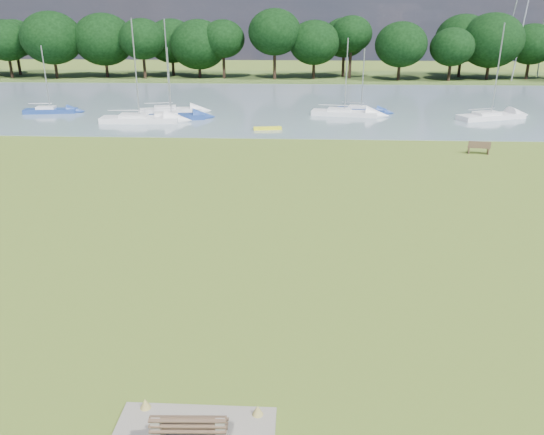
{
  "coord_description": "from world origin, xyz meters",
  "views": [
    {
      "loc": [
        2.59,
        -24.15,
        10.2
      ],
      "look_at": [
        1.43,
        -2.0,
        1.73
      ],
      "focal_mm": 35.0,
      "sensor_mm": 36.0,
      "label": 1
    }
  ],
  "objects_px": {
    "sailboat_1": "(344,111)",
    "sailboat_8": "(361,109)",
    "sailboat_2": "(171,115)",
    "sailboat_3": "(139,117)",
    "riverbank_bench": "(479,148)",
    "sailboat_6": "(169,109)",
    "sailboat_9": "(50,109)",
    "sailboat_0": "(491,115)",
    "kayak": "(268,128)"
  },
  "relations": [
    {
      "from": "sailboat_1",
      "to": "sailboat_8",
      "type": "xyz_separation_m",
      "value": [
        2.0,
        1.88,
        0.01
      ]
    },
    {
      "from": "sailboat_0",
      "to": "sailboat_8",
      "type": "bearing_deg",
      "value": 144.13
    },
    {
      "from": "kayak",
      "to": "sailboat_1",
      "type": "bearing_deg",
      "value": 36.92
    },
    {
      "from": "sailboat_0",
      "to": "kayak",
      "type": "bearing_deg",
      "value": 174.43
    },
    {
      "from": "sailboat_2",
      "to": "kayak",
      "type": "bearing_deg",
      "value": -38.73
    },
    {
      "from": "sailboat_2",
      "to": "sailboat_3",
      "type": "xyz_separation_m",
      "value": [
        -2.9,
        -1.55,
        0.04
      ]
    },
    {
      "from": "riverbank_bench",
      "to": "sailboat_9",
      "type": "height_order",
      "value": "sailboat_9"
    },
    {
      "from": "kayak",
      "to": "sailboat_0",
      "type": "bearing_deg",
      "value": 7.09
    },
    {
      "from": "sailboat_1",
      "to": "sailboat_8",
      "type": "relative_size",
      "value": 1.17
    },
    {
      "from": "sailboat_0",
      "to": "sailboat_2",
      "type": "xyz_separation_m",
      "value": [
        -33.38,
        -2.06,
        -0.02
      ]
    },
    {
      "from": "kayak",
      "to": "sailboat_3",
      "type": "bearing_deg",
      "value": 157.34
    },
    {
      "from": "sailboat_0",
      "to": "sailboat_8",
      "type": "height_order",
      "value": "sailboat_0"
    },
    {
      "from": "sailboat_3",
      "to": "sailboat_9",
      "type": "relative_size",
      "value": 1.39
    },
    {
      "from": "sailboat_8",
      "to": "riverbank_bench",
      "type": "bearing_deg",
      "value": -52.25
    },
    {
      "from": "sailboat_6",
      "to": "sailboat_9",
      "type": "distance_m",
      "value": 13.32
    },
    {
      "from": "sailboat_0",
      "to": "sailboat_2",
      "type": "distance_m",
      "value": 33.44
    },
    {
      "from": "sailboat_1",
      "to": "sailboat_6",
      "type": "distance_m",
      "value": 19.23
    },
    {
      "from": "sailboat_3",
      "to": "sailboat_2",
      "type": "bearing_deg",
      "value": 24.05
    },
    {
      "from": "sailboat_1",
      "to": "sailboat_3",
      "type": "bearing_deg",
      "value": -155.97
    },
    {
      "from": "kayak",
      "to": "sailboat_8",
      "type": "distance_m",
      "value": 14.03
    },
    {
      "from": "riverbank_bench",
      "to": "kayak",
      "type": "height_order",
      "value": "riverbank_bench"
    },
    {
      "from": "sailboat_6",
      "to": "sailboat_8",
      "type": "bearing_deg",
      "value": -9.09
    },
    {
      "from": "sailboat_1",
      "to": "sailboat_3",
      "type": "height_order",
      "value": "sailboat_3"
    },
    {
      "from": "sailboat_1",
      "to": "sailboat_2",
      "type": "bearing_deg",
      "value": -158.56
    },
    {
      "from": "sailboat_6",
      "to": "sailboat_1",
      "type": "bearing_deg",
      "value": -14.27
    },
    {
      "from": "sailboat_1",
      "to": "sailboat_2",
      "type": "relative_size",
      "value": 1.11
    },
    {
      "from": "riverbank_bench",
      "to": "sailboat_9",
      "type": "bearing_deg",
      "value": 168.78
    },
    {
      "from": "riverbank_bench",
      "to": "sailboat_8",
      "type": "bearing_deg",
      "value": 121.72
    },
    {
      "from": "sailboat_0",
      "to": "sailboat_6",
      "type": "height_order",
      "value": "sailboat_6"
    },
    {
      "from": "sailboat_6",
      "to": "sailboat_8",
      "type": "height_order",
      "value": "sailboat_6"
    },
    {
      "from": "sailboat_2",
      "to": "sailboat_3",
      "type": "distance_m",
      "value": 3.29
    },
    {
      "from": "sailboat_9",
      "to": "sailboat_3",
      "type": "bearing_deg",
      "value": -31.86
    },
    {
      "from": "sailboat_1",
      "to": "sailboat_8",
      "type": "distance_m",
      "value": 2.75
    },
    {
      "from": "kayak",
      "to": "sailboat_9",
      "type": "relative_size",
      "value": 0.37
    },
    {
      "from": "sailboat_1",
      "to": "sailboat_6",
      "type": "bearing_deg",
      "value": -170.48
    },
    {
      "from": "sailboat_0",
      "to": "sailboat_1",
      "type": "distance_m",
      "value": 15.25
    },
    {
      "from": "sailboat_0",
      "to": "sailboat_9",
      "type": "relative_size",
      "value": 1.32
    },
    {
      "from": "riverbank_bench",
      "to": "sailboat_2",
      "type": "xyz_separation_m",
      "value": [
        -27.52,
        13.08,
        -0.01
      ]
    },
    {
      "from": "sailboat_0",
      "to": "sailboat_8",
      "type": "xyz_separation_m",
      "value": [
        -13.18,
        3.26,
        -0.03
      ]
    },
    {
      "from": "riverbank_bench",
      "to": "sailboat_9",
      "type": "xyz_separation_m",
      "value": [
        -41.85,
        16.27,
        -0.02
      ]
    },
    {
      "from": "sailboat_3",
      "to": "sailboat_8",
      "type": "xyz_separation_m",
      "value": [
        23.09,
        6.87,
        -0.06
      ]
    },
    {
      "from": "riverbank_bench",
      "to": "sailboat_8",
      "type": "relative_size",
      "value": 0.25
    },
    {
      "from": "riverbank_bench",
      "to": "sailboat_6",
      "type": "xyz_separation_m",
      "value": [
        -28.55,
        16.93,
        0.02
      ]
    },
    {
      "from": "sailboat_2",
      "to": "sailboat_6",
      "type": "height_order",
      "value": "sailboat_6"
    },
    {
      "from": "sailboat_0",
      "to": "sailboat_8",
      "type": "distance_m",
      "value": 13.58
    },
    {
      "from": "riverbank_bench",
      "to": "sailboat_3",
      "type": "xyz_separation_m",
      "value": [
        -30.42,
        11.53,
        0.03
      ]
    },
    {
      "from": "riverbank_bench",
      "to": "sailboat_0",
      "type": "xyz_separation_m",
      "value": [
        5.86,
        15.15,
        0.0
      ]
    },
    {
      "from": "sailboat_1",
      "to": "sailboat_9",
      "type": "relative_size",
      "value": 1.11
    },
    {
      "from": "riverbank_bench",
      "to": "sailboat_3",
      "type": "bearing_deg",
      "value": 169.26
    },
    {
      "from": "sailboat_2",
      "to": "sailboat_8",
      "type": "bearing_deg",
      "value": 0.4
    }
  ]
}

